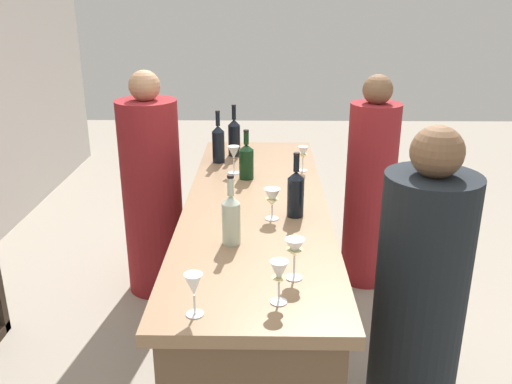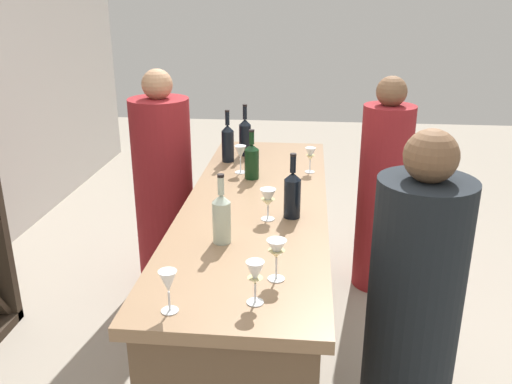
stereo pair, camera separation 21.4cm
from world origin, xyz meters
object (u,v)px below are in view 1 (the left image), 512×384
at_px(wine_glass_near_right, 279,275).
at_px(wine_glass_far_left, 272,199).
at_px(wine_bottle_second_right_near_black, 218,143).
at_px(person_left_guest, 370,191).
at_px(wine_glass_near_left, 303,154).
at_px(wine_bottle_second_left_near_black, 296,192).
at_px(person_right_guest, 152,195).
at_px(wine_bottle_center_dark_green, 246,160).
at_px(wine_glass_far_center, 234,154).
at_px(wine_glass_far_right, 194,286).
at_px(wine_bottle_leftmost_clear_pale, 231,218).
at_px(person_center_guest, 419,300).
at_px(wine_bottle_rightmost_near_black, 234,136).
at_px(wine_glass_near_center, 295,250).

bearing_deg(wine_glass_near_right, wine_glass_far_left, 1.10).
distance_m(wine_bottle_second_right_near_black, wine_glass_far_left, 0.95).
relative_size(wine_glass_far_left, person_left_guest, 0.10).
xyz_separation_m(wine_bottle_second_right_near_black, wine_glass_near_left, (-0.17, -0.51, -0.02)).
bearing_deg(wine_bottle_second_left_near_black, person_right_guest, 42.57).
bearing_deg(wine_bottle_center_dark_green, person_left_guest, -55.93).
height_order(wine_bottle_second_right_near_black, wine_glass_far_center, wine_bottle_second_right_near_black).
bearing_deg(wine_glass_far_right, wine_bottle_second_left_near_black, -23.81).
bearing_deg(wine_bottle_leftmost_clear_pale, wine_glass_far_right, 170.68).
distance_m(wine_glass_far_left, person_center_guest, 0.80).
bearing_deg(wine_glass_far_right, person_left_guest, -25.96).
relative_size(wine_bottle_leftmost_clear_pale, person_left_guest, 0.21).
bearing_deg(wine_glass_far_right, wine_glass_far_left, -18.07).
xyz_separation_m(wine_bottle_rightmost_near_black, wine_glass_far_center, (-0.37, -0.02, -0.01)).
bearing_deg(wine_glass_near_center, person_center_guest, -61.03).
relative_size(wine_glass_near_center, person_center_guest, 0.11).
distance_m(wine_bottle_leftmost_clear_pale, wine_bottle_second_right_near_black, 1.17).
bearing_deg(person_right_guest, wine_bottle_rightmost_near_black, -6.02).
bearing_deg(wine_glass_near_center, wine_glass_far_center, 13.11).
bearing_deg(wine_bottle_second_left_near_black, wine_glass_far_left, 109.88).
bearing_deg(wine_bottle_leftmost_clear_pale, wine_bottle_second_right_near_black, 7.21).
xyz_separation_m(wine_bottle_leftmost_clear_pale, wine_glass_far_right, (-0.54, 0.09, -0.01)).
bearing_deg(wine_glass_far_left, wine_glass_near_left, -14.69).
height_order(wine_bottle_second_left_near_black, wine_bottle_center_dark_green, wine_bottle_second_left_near_black).
xyz_separation_m(wine_glass_near_center, person_center_guest, (0.32, -0.58, -0.40)).
xyz_separation_m(wine_bottle_second_right_near_black, person_center_guest, (-1.13, -0.97, -0.41)).
xyz_separation_m(wine_bottle_second_left_near_black, person_center_guest, (-0.28, -0.54, -0.41)).
bearing_deg(wine_glass_near_center, wine_bottle_second_right_near_black, 15.19).
xyz_separation_m(wine_bottle_leftmost_clear_pale, wine_glass_far_center, (0.94, 0.04, 0.00)).
distance_m(wine_glass_near_right, wine_glass_far_center, 1.42).
height_order(wine_bottle_rightmost_near_black, wine_glass_far_right, wine_bottle_rightmost_near_black).
bearing_deg(wine_bottle_second_left_near_black, wine_glass_near_left, -6.66).
bearing_deg(person_right_guest, wine_bottle_second_right_near_black, -23.73).
bearing_deg(wine_bottle_second_left_near_black, person_center_guest, -116.99).
distance_m(wine_glass_near_center, wine_glass_far_left, 0.56).
height_order(wine_bottle_leftmost_clear_pale, wine_glass_near_left, wine_bottle_leftmost_clear_pale).
bearing_deg(wine_glass_near_left, person_center_guest, -154.32).
height_order(wine_bottle_second_left_near_black, person_left_guest, person_left_guest).
height_order(wine_bottle_second_left_near_black, wine_glass_near_left, wine_bottle_second_left_near_black).
bearing_deg(person_left_guest, wine_glass_far_left, 66.78).
bearing_deg(wine_bottle_leftmost_clear_pale, wine_bottle_rightmost_near_black, 2.47).
distance_m(wine_bottle_second_right_near_black, wine_glass_far_center, 0.24).
bearing_deg(wine_bottle_second_right_near_black, wine_glass_far_center, -153.85).
xyz_separation_m(wine_bottle_center_dark_green, wine_bottle_rightmost_near_black, (0.46, 0.09, 0.02)).
relative_size(wine_glass_near_left, wine_glass_far_center, 0.92).
bearing_deg(wine_bottle_second_left_near_black, wine_bottle_rightmost_near_black, 18.68).
relative_size(wine_bottle_second_right_near_black, wine_glass_far_left, 2.17).
distance_m(wine_glass_far_center, wine_glass_far_right, 1.49).
bearing_deg(wine_bottle_center_dark_green, wine_glass_far_right, 174.83).
height_order(wine_bottle_rightmost_near_black, wine_glass_far_left, wine_bottle_rightmost_near_black).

